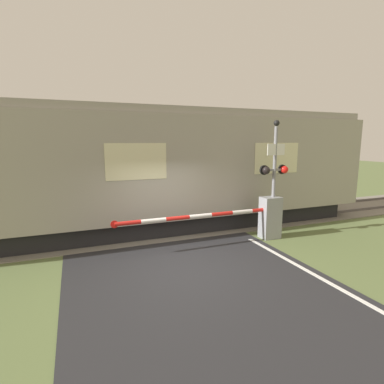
{
  "coord_description": "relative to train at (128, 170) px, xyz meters",
  "views": [
    {
      "loc": [
        -2.42,
        -6.69,
        3.05
      ],
      "look_at": [
        0.85,
        1.57,
        1.54
      ],
      "focal_mm": 28.0,
      "sensor_mm": 36.0,
      "label": 1
    }
  ],
  "objects": [
    {
      "name": "ground_plane",
      "position": [
        0.74,
        -3.3,
        -2.1
      ],
      "size": [
        80.0,
        80.0,
        0.0
      ],
      "primitive_type": "plane",
      "color": "#5B6B3D"
    },
    {
      "name": "track_bed",
      "position": [
        0.74,
        0.0,
        -2.07
      ],
      "size": [
        36.0,
        3.2,
        0.13
      ],
      "color": "slate",
      "rests_on": "ground_plane"
    },
    {
      "name": "train",
      "position": [
        0.0,
        0.0,
        0.0
      ],
      "size": [
        17.63,
        2.86,
        4.1
      ],
      "color": "black",
      "rests_on": "ground_plane"
    },
    {
      "name": "crossing_barrier",
      "position": [
        3.67,
        -2.33,
        -1.39
      ],
      "size": [
        5.22,
        0.44,
        1.32
      ],
      "color": "gray",
      "rests_on": "ground_plane"
    },
    {
      "name": "signal_post",
      "position": [
        4.15,
        -2.27,
        0.01
      ],
      "size": [
        0.98,
        0.26,
        3.69
      ],
      "color": "gray",
      "rests_on": "ground_plane"
    }
  ]
}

